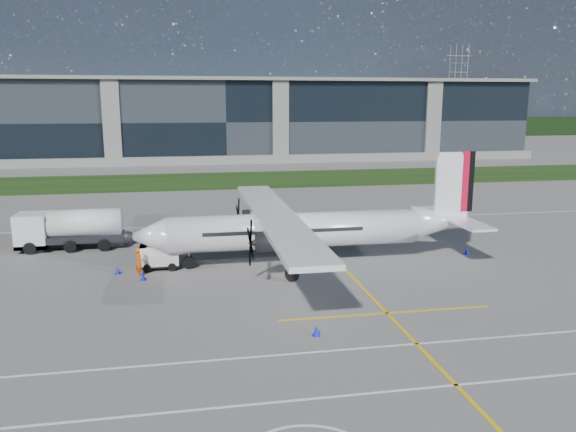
{
  "coord_description": "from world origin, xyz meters",
  "views": [
    {
      "loc": [
        -7.46,
        -33.32,
        11.29
      ],
      "look_at": [
        -0.51,
        4.73,
        3.36
      ],
      "focal_mm": 35.0,
      "sensor_mm": 36.0,
      "label": 1
    }
  ],
  "objects_px": {
    "fuel_tanker_truck": "(62,230)",
    "ground_crew_person": "(139,260)",
    "safety_cone_fwd": "(118,270)",
    "pylon_east": "(457,90)",
    "baggage_tug": "(160,257)",
    "safety_cone_nose_port": "(143,276)",
    "turboprop_aircraft": "(307,209)",
    "safety_cone_nose_stbd": "(148,263)",
    "safety_cone_portwing": "(316,331)",
    "safety_cone_stbdwing": "(259,221)",
    "safety_cone_tail": "(467,251)"
  },
  "relations": [
    {
      "from": "turboprop_aircraft",
      "to": "safety_cone_portwing",
      "type": "relative_size",
      "value": 51.61
    },
    {
      "from": "baggage_tug",
      "to": "safety_cone_fwd",
      "type": "relative_size",
      "value": 5.52
    },
    {
      "from": "safety_cone_nose_stbd",
      "to": "safety_cone_fwd",
      "type": "xyz_separation_m",
      "value": [
        -1.87,
        -1.45,
        0.0
      ]
    },
    {
      "from": "baggage_tug",
      "to": "safety_cone_fwd",
      "type": "distance_m",
      "value": 2.88
    },
    {
      "from": "safety_cone_stbdwing",
      "to": "turboprop_aircraft",
      "type": "bearing_deg",
      "value": -82.46
    },
    {
      "from": "safety_cone_fwd",
      "to": "safety_cone_nose_port",
      "type": "bearing_deg",
      "value": -44.03
    },
    {
      "from": "fuel_tanker_truck",
      "to": "safety_cone_tail",
      "type": "distance_m",
      "value": 30.97
    },
    {
      "from": "safety_cone_fwd",
      "to": "pylon_east",
      "type": "bearing_deg",
      "value": 56.35
    },
    {
      "from": "ground_crew_person",
      "to": "safety_cone_portwing",
      "type": "distance_m",
      "value": 14.74
    },
    {
      "from": "fuel_tanker_truck",
      "to": "safety_cone_portwing",
      "type": "xyz_separation_m",
      "value": [
        15.61,
        -19.57,
        -1.3
      ]
    },
    {
      "from": "fuel_tanker_truck",
      "to": "safety_cone_portwing",
      "type": "relative_size",
      "value": 16.51
    },
    {
      "from": "safety_cone_nose_port",
      "to": "pylon_east",
      "type": "bearing_deg",
      "value": 57.13
    },
    {
      "from": "safety_cone_nose_stbd",
      "to": "safety_cone_portwing",
      "type": "xyz_separation_m",
      "value": [
        8.87,
        -13.65,
        0.0
      ]
    },
    {
      "from": "fuel_tanker_truck",
      "to": "ground_crew_person",
      "type": "relative_size",
      "value": 3.81
    },
    {
      "from": "pylon_east",
      "to": "safety_cone_portwing",
      "type": "bearing_deg",
      "value": -118.66
    },
    {
      "from": "turboprop_aircraft",
      "to": "safety_cone_stbdwing",
      "type": "bearing_deg",
      "value": 97.54
    },
    {
      "from": "turboprop_aircraft",
      "to": "ground_crew_person",
      "type": "height_order",
      "value": "turboprop_aircraft"
    },
    {
      "from": "ground_crew_person",
      "to": "safety_cone_nose_stbd",
      "type": "xyz_separation_m",
      "value": [
        0.4,
        2.21,
        -0.83
      ]
    },
    {
      "from": "ground_crew_person",
      "to": "safety_cone_portwing",
      "type": "height_order",
      "value": "ground_crew_person"
    },
    {
      "from": "safety_cone_nose_port",
      "to": "safety_cone_portwing",
      "type": "distance_m",
      "value": 13.83
    },
    {
      "from": "pylon_east",
      "to": "safety_cone_fwd",
      "type": "relative_size",
      "value": 60.0
    },
    {
      "from": "safety_cone_portwing",
      "to": "safety_cone_nose_stbd",
      "type": "bearing_deg",
      "value": 123.02
    },
    {
      "from": "turboprop_aircraft",
      "to": "ground_crew_person",
      "type": "xyz_separation_m",
      "value": [
        -11.51,
        -1.1,
        -2.79
      ]
    },
    {
      "from": "safety_cone_nose_stbd",
      "to": "safety_cone_stbdwing",
      "type": "distance_m",
      "value": 15.35
    },
    {
      "from": "baggage_tug",
      "to": "safety_cone_portwing",
      "type": "relative_size",
      "value": 5.52
    },
    {
      "from": "pylon_east",
      "to": "fuel_tanker_truck",
      "type": "relative_size",
      "value": 3.64
    },
    {
      "from": "baggage_tug",
      "to": "safety_cone_tail",
      "type": "bearing_deg",
      "value": -0.99
    },
    {
      "from": "baggage_tug",
      "to": "safety_cone_fwd",
      "type": "xyz_separation_m",
      "value": [
        -2.73,
        -0.7,
        -0.58
      ]
    },
    {
      "from": "safety_cone_nose_port",
      "to": "safety_cone_stbdwing",
      "type": "xyz_separation_m",
      "value": [
        9.48,
        15.31,
        0.0
      ]
    },
    {
      "from": "fuel_tanker_truck",
      "to": "baggage_tug",
      "type": "distance_m",
      "value": 10.14
    },
    {
      "from": "turboprop_aircraft",
      "to": "ground_crew_person",
      "type": "relative_size",
      "value": 11.92
    },
    {
      "from": "baggage_tug",
      "to": "safety_cone_tail",
      "type": "xyz_separation_m",
      "value": [
        22.53,
        -0.39,
        -0.58
      ]
    },
    {
      "from": "baggage_tug",
      "to": "safety_cone_nose_port",
      "type": "xyz_separation_m",
      "value": [
        -0.98,
        -2.39,
        -0.58
      ]
    },
    {
      "from": "safety_cone_fwd",
      "to": "safety_cone_tail",
      "type": "distance_m",
      "value": 25.26
    },
    {
      "from": "safety_cone_fwd",
      "to": "safety_cone_tail",
      "type": "xyz_separation_m",
      "value": [
        25.25,
        0.31,
        0.0
      ]
    },
    {
      "from": "fuel_tanker_truck",
      "to": "ground_crew_person",
      "type": "bearing_deg",
      "value": -52.09
    },
    {
      "from": "fuel_tanker_truck",
      "to": "baggage_tug",
      "type": "height_order",
      "value": "fuel_tanker_truck"
    },
    {
      "from": "safety_cone_tail",
      "to": "safety_cone_stbdwing",
      "type": "bearing_deg",
      "value": 136.5
    },
    {
      "from": "safety_cone_nose_stbd",
      "to": "safety_cone_portwing",
      "type": "relative_size",
      "value": 1.0
    },
    {
      "from": "pylon_east",
      "to": "safety_cone_portwing",
      "type": "distance_m",
      "value": 180.87
    },
    {
      "from": "safety_cone_tail",
      "to": "safety_cone_portwing",
      "type": "bearing_deg",
      "value": -139.26
    },
    {
      "from": "safety_cone_nose_port",
      "to": "safety_cone_portwing",
      "type": "relative_size",
      "value": 1.0
    },
    {
      "from": "safety_cone_nose_port",
      "to": "safety_cone_nose_stbd",
      "type": "bearing_deg",
      "value": 87.72
    },
    {
      "from": "safety_cone_nose_stbd",
      "to": "safety_cone_portwing",
      "type": "bearing_deg",
      "value": -56.98
    },
    {
      "from": "baggage_tug",
      "to": "ground_crew_person",
      "type": "height_order",
      "value": "ground_crew_person"
    },
    {
      "from": "safety_cone_tail",
      "to": "safety_cone_nose_port",
      "type": "bearing_deg",
      "value": -175.14
    },
    {
      "from": "fuel_tanker_truck",
      "to": "safety_cone_fwd",
      "type": "distance_m",
      "value": 8.93
    },
    {
      "from": "turboprop_aircraft",
      "to": "fuel_tanker_truck",
      "type": "distance_m",
      "value": 19.33
    },
    {
      "from": "safety_cone_fwd",
      "to": "safety_cone_stbdwing",
      "type": "bearing_deg",
      "value": 50.51
    },
    {
      "from": "baggage_tug",
      "to": "safety_cone_stbdwing",
      "type": "height_order",
      "value": "baggage_tug"
    }
  ]
}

